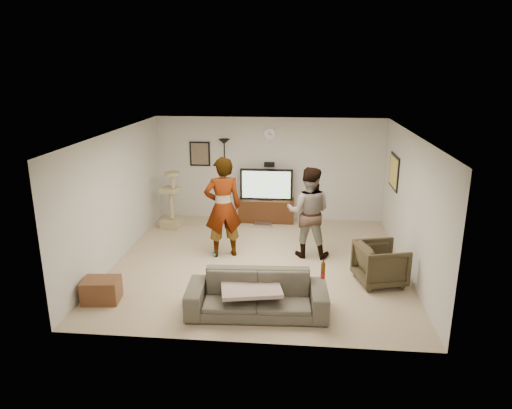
# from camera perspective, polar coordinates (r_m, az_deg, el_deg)

# --- Properties ---
(floor) EXTENTS (5.50, 5.50, 0.02)m
(floor) POSITION_cam_1_polar(r_m,az_deg,el_deg) (9.14, 0.41, -7.11)
(floor) COLOR #BCB391
(floor) RESTS_ON ground
(ceiling) EXTENTS (5.50, 5.50, 0.02)m
(ceiling) POSITION_cam_1_polar(r_m,az_deg,el_deg) (8.45, 0.44, 8.74)
(ceiling) COLOR white
(ceiling) RESTS_ON wall_back
(wall_back) EXTENTS (5.50, 0.04, 2.50)m
(wall_back) POSITION_cam_1_polar(r_m,az_deg,el_deg) (11.37, 1.65, 4.33)
(wall_back) COLOR silver
(wall_back) RESTS_ON floor
(wall_front) EXTENTS (5.50, 0.04, 2.50)m
(wall_front) POSITION_cam_1_polar(r_m,az_deg,el_deg) (6.13, -1.85, -6.61)
(wall_front) COLOR silver
(wall_front) RESTS_ON floor
(wall_left) EXTENTS (0.04, 5.50, 2.50)m
(wall_left) POSITION_cam_1_polar(r_m,az_deg,el_deg) (9.35, -16.61, 0.93)
(wall_left) COLOR silver
(wall_left) RESTS_ON floor
(wall_right) EXTENTS (0.04, 5.50, 2.50)m
(wall_right) POSITION_cam_1_polar(r_m,az_deg,el_deg) (8.91, 18.32, 0.01)
(wall_right) COLOR silver
(wall_right) RESTS_ON floor
(wall_clock) EXTENTS (0.26, 0.04, 0.26)m
(wall_clock) POSITION_cam_1_polar(r_m,az_deg,el_deg) (11.19, 1.67, 8.56)
(wall_clock) COLOR white
(wall_clock) RESTS_ON wall_back
(wall_speaker) EXTENTS (0.25, 0.10, 0.10)m
(wall_speaker) POSITION_cam_1_polar(r_m,az_deg,el_deg) (11.29, 1.63, 4.91)
(wall_speaker) COLOR black
(wall_speaker) RESTS_ON wall_back
(picture_back) EXTENTS (0.42, 0.03, 0.52)m
(picture_back) POSITION_cam_1_polar(r_m,az_deg,el_deg) (11.52, -6.86, 6.15)
(picture_back) COLOR brown
(picture_back) RESTS_ON wall_back
(picture_right) EXTENTS (0.03, 0.78, 0.62)m
(picture_right) POSITION_cam_1_polar(r_m,az_deg,el_deg) (10.37, 16.48, 3.86)
(picture_right) COLOR #D6C151
(picture_right) RESTS_ON wall_right
(tv_stand) EXTENTS (1.34, 0.45, 0.56)m
(tv_stand) POSITION_cam_1_polar(r_m,az_deg,el_deg) (11.39, 1.25, -0.71)
(tv_stand) COLOR #361D0E
(tv_stand) RESTS_ON floor
(console_box) EXTENTS (0.40, 0.30, 0.07)m
(console_box) POSITION_cam_1_polar(r_m,az_deg,el_deg) (11.09, 0.85, -2.50)
(console_box) COLOR #B0B1BD
(console_box) RESTS_ON floor
(tv) EXTENTS (1.26, 0.08, 0.75)m
(tv) POSITION_cam_1_polar(r_m,az_deg,el_deg) (11.21, 1.27, 2.47)
(tv) COLOR black
(tv) RESTS_ON tv_stand
(tv_screen) EXTENTS (1.16, 0.01, 0.66)m
(tv_screen) POSITION_cam_1_polar(r_m,az_deg,el_deg) (11.17, 1.26, 2.42)
(tv_screen) COLOR #4EDB1C
(tv_screen) RESTS_ON tv
(floor_lamp) EXTENTS (0.32, 0.32, 2.00)m
(floor_lamp) POSITION_cam_1_polar(r_m,az_deg,el_deg) (11.35, -3.82, 2.98)
(floor_lamp) COLOR black
(floor_lamp) RESTS_ON floor
(cat_tree) EXTENTS (0.52, 0.52, 1.35)m
(cat_tree) POSITION_cam_1_polar(r_m,az_deg,el_deg) (11.01, -10.34, 0.57)
(cat_tree) COLOR tan
(cat_tree) RESTS_ON floor
(person_left) EXTENTS (0.85, 0.69, 2.01)m
(person_left) POSITION_cam_1_polar(r_m,az_deg,el_deg) (9.15, -4.05, -0.35)
(person_left) COLOR #B9B9B9
(person_left) RESTS_ON floor
(person_right) EXTENTS (0.94, 0.77, 1.81)m
(person_right) POSITION_cam_1_polar(r_m,az_deg,el_deg) (9.21, 6.42, -0.95)
(person_right) COLOR #355076
(person_right) RESTS_ON floor
(sofa) EXTENTS (2.18, 0.95, 0.62)m
(sofa) POSITION_cam_1_polar(r_m,az_deg,el_deg) (7.26, 0.12, -10.90)
(sofa) COLOR #4A473D
(sofa) RESTS_ON floor
(throw_blanket) EXTENTS (1.02, 0.86, 0.06)m
(throw_blanket) POSITION_cam_1_polar(r_m,az_deg,el_deg) (7.22, -0.61, -10.10)
(throw_blanket) COLOR #B79B93
(throw_blanket) RESTS_ON sofa
(beer_bottle) EXTENTS (0.06, 0.06, 0.25)m
(beer_bottle) POSITION_cam_1_polar(r_m,az_deg,el_deg) (7.06, 8.18, -7.99)
(beer_bottle) COLOR #582B08
(beer_bottle) RESTS_ON sofa
(armchair) EXTENTS (0.97, 0.95, 0.73)m
(armchair) POSITION_cam_1_polar(r_m,az_deg,el_deg) (8.45, 14.93, -7.00)
(armchair) COLOR #373020
(armchair) RESTS_ON floor
(side_table) EXTENTS (0.62, 0.49, 0.38)m
(side_table) POSITION_cam_1_polar(r_m,az_deg,el_deg) (8.05, -18.33, -9.89)
(side_table) COLOR #56341D
(side_table) RESTS_ON floor
(toy_ball) EXTENTS (0.08, 0.08, 0.08)m
(toy_ball) POSITION_cam_1_polar(r_m,az_deg,el_deg) (9.41, -5.08, -6.13)
(toy_ball) COLOR #0098A3
(toy_ball) RESTS_ON floor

